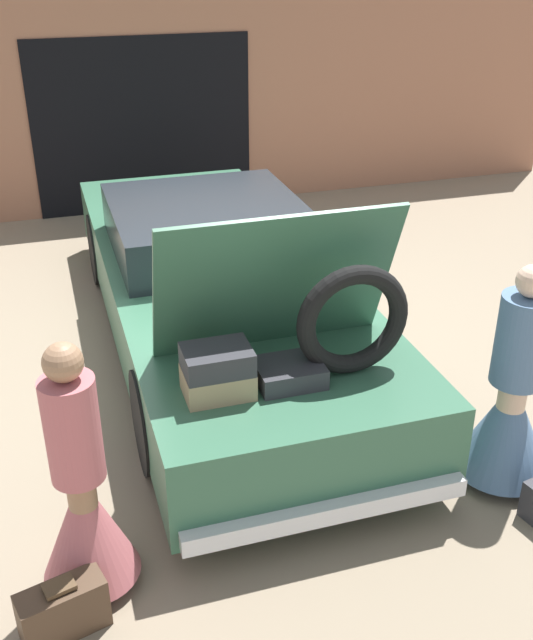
% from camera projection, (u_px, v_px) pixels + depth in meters
% --- Properties ---
extents(ground_plane, '(40.00, 40.00, 0.00)m').
position_uv_depth(ground_plane, '(219.00, 341.00, 6.82)').
color(ground_plane, '#7F705B').
extents(garage_wall_back, '(12.00, 0.14, 2.80)m').
position_uv_depth(garage_wall_back, '(141.00, 102.00, 9.51)').
color(garage_wall_back, '#9E664C').
rests_on(garage_wall_back, ground_plane).
extents(car, '(1.91, 5.41, 1.84)m').
position_uv_depth(car, '(217.00, 284.00, 6.56)').
color(car, '#336047').
rests_on(car, ground_plane).
extents(person_left, '(0.55, 0.55, 1.56)m').
position_uv_depth(person_left, '(84.00, 505.00, 4.05)').
color(person_left, '#997051').
rests_on(person_left, ground_plane).
extents(person_right, '(0.64, 0.64, 1.57)m').
position_uv_depth(person_right, '(510.00, 408.00, 4.88)').
color(person_right, beige).
rests_on(person_right, ground_plane).
extents(suitcase_beside_left_person, '(0.49, 0.30, 0.34)m').
position_uv_depth(suitcase_beside_left_person, '(63.00, 610.00, 3.92)').
color(suitcase_beside_left_person, '#473323').
rests_on(suitcase_beside_left_person, ground_plane).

